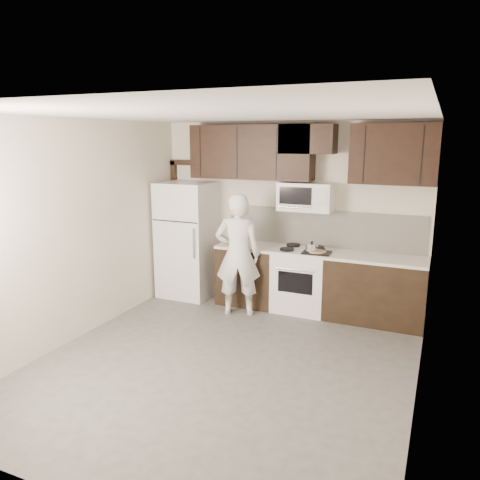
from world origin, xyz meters
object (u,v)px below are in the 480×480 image
Objects in this scene: stove at (301,280)px; microwave at (306,197)px; refrigerator at (187,240)px; person at (238,255)px.

microwave is at bearing 90.10° from stove.
stove is at bearing -89.90° from microwave.
refrigerator is (-1.85, -0.17, -0.75)m from microwave.
person is at bearing -141.95° from microwave.
refrigerator is at bearing -178.49° from stove.
stove is 0.54× the size of person.
microwave reaches higher than person.
stove is 1.20m from microwave.
microwave is at bearing -160.88° from person.
refrigerator reaches higher than person.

